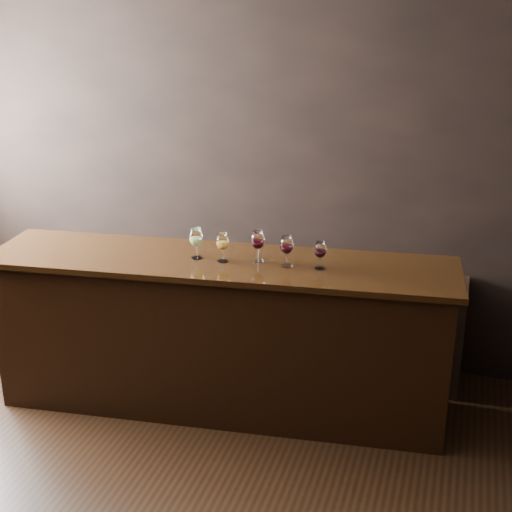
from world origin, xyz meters
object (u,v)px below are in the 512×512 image
(back_bar_shelf, at_px, (311,319))
(glass_red_a, at_px, (258,241))
(bar_counter, at_px, (221,337))
(glass_red_c, at_px, (320,250))
(glass_white, at_px, (196,238))
(glass_amber, at_px, (222,242))
(glass_red_b, at_px, (287,246))

(back_bar_shelf, xyz_separation_m, glass_red_a, (-0.22, -0.67, 0.82))
(bar_counter, relative_size, glass_red_c, 16.43)
(back_bar_shelf, bearing_deg, bar_counter, -123.07)
(glass_red_a, distance_m, glass_red_c, 0.41)
(glass_white, distance_m, glass_red_c, 0.81)
(bar_counter, height_order, back_bar_shelf, bar_counter)
(glass_white, bearing_deg, bar_counter, 6.96)
(glass_white, relative_size, glass_amber, 1.07)
(back_bar_shelf, height_order, glass_white, glass_white)
(glass_amber, height_order, glass_red_b, glass_red_b)
(bar_counter, relative_size, glass_red_a, 14.33)
(glass_red_a, bearing_deg, glass_red_c, -1.86)
(glass_white, xyz_separation_m, glass_amber, (0.18, -0.01, -0.01))
(glass_white, bearing_deg, glass_red_c, 3.20)
(glass_amber, bearing_deg, glass_white, 176.93)
(bar_counter, height_order, glass_red_a, glass_red_a)
(glass_white, bearing_deg, back_bar_shelf, 49.82)
(bar_counter, relative_size, back_bar_shelf, 1.34)
(back_bar_shelf, bearing_deg, glass_red_c, -74.29)
(bar_counter, distance_m, glass_red_a, 0.74)
(glass_amber, bearing_deg, back_bar_shelf, 59.70)
(glass_white, bearing_deg, glass_red_b, 2.90)
(back_bar_shelf, xyz_separation_m, glass_amber, (-0.43, -0.74, 0.81))
(glass_red_a, bearing_deg, back_bar_shelf, 72.12)
(back_bar_shelf, height_order, glass_red_b, glass_red_b)
(glass_red_a, relative_size, glass_red_b, 1.03)
(glass_white, height_order, glass_red_c, glass_white)
(glass_amber, bearing_deg, glass_red_b, 5.54)
(glass_amber, height_order, glass_red_a, glass_red_a)
(glass_white, height_order, glass_amber, glass_white)
(back_bar_shelf, relative_size, glass_red_b, 11.01)
(bar_counter, bearing_deg, glass_amber, -48.77)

